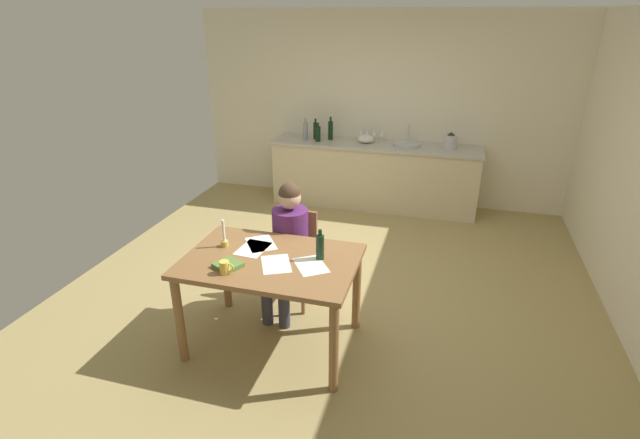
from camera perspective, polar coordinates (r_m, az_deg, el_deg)
ground_plane at (r=4.89m, az=1.76°, el=-7.87°), size 5.20×5.20×0.04m
wall_back at (r=6.84m, az=7.37°, el=13.02°), size 5.20×0.12×2.60m
kitchen_counter at (r=6.70m, az=6.51°, el=5.34°), size 2.84×0.64×0.90m
dining_table at (r=3.74m, az=-5.90°, el=-6.22°), size 1.34×0.91×0.79m
chair_at_table at (r=4.42m, az=-3.11°, el=-4.00°), size 0.42×0.42×0.87m
person_seated at (r=4.21m, az=-3.90°, el=-2.55°), size 0.34×0.60×1.19m
coffee_mug at (r=3.52m, az=-11.35°, el=-5.65°), size 0.11×0.07×0.10m
candlestick at (r=3.91m, az=-11.43°, el=-2.34°), size 0.06×0.06×0.23m
book_magazine at (r=3.61m, az=-10.99°, el=-5.39°), size 0.24×0.24×0.03m
paper_letter at (r=3.57m, az=-1.10°, el=-5.54°), size 0.34×0.36×0.00m
paper_bill at (r=3.86m, az=-8.06°, el=-3.46°), size 0.23×0.31×0.00m
paper_envelope at (r=3.61m, az=-5.31°, el=-5.36°), size 0.32×0.36×0.00m
paper_receipt at (r=3.93m, az=-7.12°, el=-2.88°), size 0.34×0.36×0.00m
wine_bottle_on_table at (r=3.62m, az=0.01°, el=-3.28°), size 0.06×0.06×0.25m
sink_unit at (r=6.52m, az=10.38°, el=8.92°), size 0.36×0.36×0.24m
bottle_oil at (r=6.71m, az=-1.75°, el=10.63°), size 0.07×0.07×0.30m
bottle_vinegar at (r=6.77m, az=-0.54°, el=10.68°), size 0.06×0.06×0.29m
bottle_wine_red at (r=6.63m, az=-0.24°, el=10.30°), size 0.07×0.07×0.25m
bottle_sauce at (r=6.73m, az=1.28°, el=10.71°), size 0.07×0.07×0.32m
mixing_bowl at (r=6.60m, az=5.53°, el=9.62°), size 0.23×0.23×0.10m
stovetop_kettle at (r=6.48m, az=15.40°, el=9.05°), size 0.18×0.18×0.22m
wine_glass_near_sink at (r=6.69m, az=7.43°, el=10.22°), size 0.07×0.07×0.15m
wine_glass_by_kettle at (r=6.70m, az=6.52°, el=10.29°), size 0.07×0.07×0.15m
wine_glass_back_left at (r=6.72m, az=5.68°, el=10.36°), size 0.07×0.07×0.15m
wine_glass_back_right at (r=6.73m, az=4.91°, el=10.42°), size 0.07×0.07×0.15m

